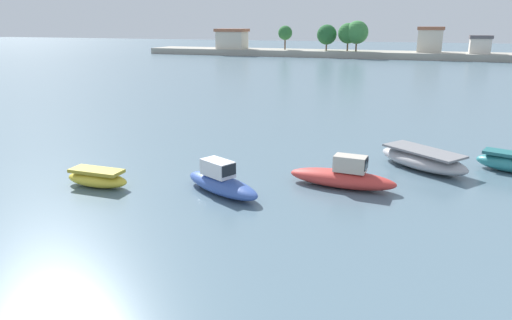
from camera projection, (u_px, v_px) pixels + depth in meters
moored_boat_3 at (97, 178)px, 23.28m from camera, size 3.37×1.24×0.91m
moored_boat_4 at (221, 182)px, 22.36m from camera, size 4.93×3.48×1.59m
moored_boat_5 at (343, 177)px, 23.15m from camera, size 5.43×1.86×1.66m
moored_boat_6 at (423, 160)px, 26.09m from camera, size 5.68×4.99×1.10m
moored_boat_7 at (511, 163)px, 25.58m from camera, size 3.79×2.40×1.08m
distant_shoreline at (334, 48)px, 110.43m from camera, size 94.42×9.92×8.27m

